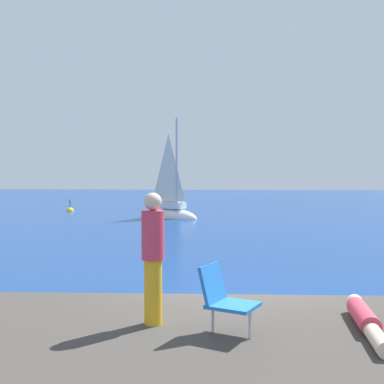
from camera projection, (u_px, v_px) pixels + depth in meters
ground_plane at (234, 323)px, 8.54m from camera, size 160.00×160.00×0.00m
shore_ledge at (253, 371)px, 5.47m from camera, size 8.26×4.21×0.80m
boulder_inland at (246, 340)px, 7.66m from camera, size 1.24×1.49×0.98m
sailboat_near at (172, 212)px, 29.48m from camera, size 3.69×2.72×6.73m
person_sunbather at (366, 320)px, 5.68m from camera, size 0.30×1.76×0.25m
person_standing at (153, 254)px, 5.86m from camera, size 0.28×0.28×1.62m
beach_chair at (224, 296)px, 5.50m from camera, size 0.74×0.68×0.80m
marker_buoy at (70, 211)px, 35.28m from camera, size 0.56×0.56×1.13m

